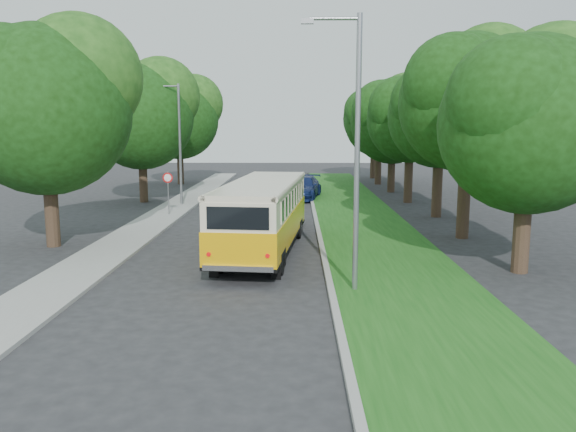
{
  "coord_description": "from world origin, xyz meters",
  "views": [
    {
      "loc": [
        2.54,
        -18.66,
        4.87
      ],
      "look_at": [
        2.24,
        2.69,
        1.5
      ],
      "focal_mm": 35.0,
      "sensor_mm": 36.0,
      "label": 1
    }
  ],
  "objects_px": {
    "lamppost_far": "(178,140)",
    "car_silver": "(278,216)",
    "lamppost_near": "(354,145)",
    "car_white": "(283,191)",
    "car_grey": "(302,182)",
    "car_blue": "(302,188)",
    "vintage_bus": "(263,217)"
  },
  "relations": [
    {
      "from": "car_silver",
      "to": "car_blue",
      "type": "distance_m",
      "value": 11.99
    },
    {
      "from": "car_silver",
      "to": "car_white",
      "type": "height_order",
      "value": "car_white"
    },
    {
      "from": "car_grey",
      "to": "vintage_bus",
      "type": "bearing_deg",
      "value": -96.68
    },
    {
      "from": "lamppost_far",
      "to": "car_silver",
      "type": "height_order",
      "value": "lamppost_far"
    },
    {
      "from": "vintage_bus",
      "to": "car_white",
      "type": "bearing_deg",
      "value": 94.23
    },
    {
      "from": "vintage_bus",
      "to": "car_grey",
      "type": "xyz_separation_m",
      "value": [
        1.73,
        22.04,
        -0.76
      ]
    },
    {
      "from": "lamppost_far",
      "to": "car_silver",
      "type": "relative_size",
      "value": 1.96
    },
    {
      "from": "lamppost_near",
      "to": "car_silver",
      "type": "bearing_deg",
      "value": 103.48
    },
    {
      "from": "lamppost_near",
      "to": "car_blue",
      "type": "height_order",
      "value": "lamppost_near"
    },
    {
      "from": "car_blue",
      "to": "car_grey",
      "type": "relative_size",
      "value": 1.08
    },
    {
      "from": "car_white",
      "to": "car_blue",
      "type": "bearing_deg",
      "value": 59.54
    },
    {
      "from": "car_silver",
      "to": "car_grey",
      "type": "xyz_separation_m",
      "value": [
        1.29,
        16.92,
        0.03
      ]
    },
    {
      "from": "vintage_bus",
      "to": "car_silver",
      "type": "relative_size",
      "value": 2.54
    },
    {
      "from": "lamppost_near",
      "to": "lamppost_far",
      "type": "relative_size",
      "value": 1.07
    },
    {
      "from": "vintage_bus",
      "to": "lamppost_far",
      "type": "bearing_deg",
      "value": 120.13
    },
    {
      "from": "car_silver",
      "to": "car_white",
      "type": "bearing_deg",
      "value": 111.45
    },
    {
      "from": "lamppost_far",
      "to": "car_white",
      "type": "bearing_deg",
      "value": 19.33
    },
    {
      "from": "vintage_bus",
      "to": "car_grey",
      "type": "relative_size",
      "value": 1.97
    },
    {
      "from": "lamppost_far",
      "to": "car_blue",
      "type": "distance_m",
      "value": 9.23
    },
    {
      "from": "car_blue",
      "to": "vintage_bus",
      "type": "bearing_deg",
      "value": -86.06
    },
    {
      "from": "lamppost_near",
      "to": "car_blue",
      "type": "relative_size",
      "value": 1.51
    },
    {
      "from": "lamppost_far",
      "to": "car_grey",
      "type": "bearing_deg",
      "value": 48.95
    },
    {
      "from": "vintage_bus",
      "to": "car_white",
      "type": "relative_size",
      "value": 2.3
    },
    {
      "from": "car_grey",
      "to": "lamppost_far",
      "type": "bearing_deg",
      "value": -133.23
    },
    {
      "from": "vintage_bus",
      "to": "car_silver",
      "type": "bearing_deg",
      "value": 90.9
    },
    {
      "from": "lamppost_far",
      "to": "car_blue",
      "type": "xyz_separation_m",
      "value": [
        7.7,
        3.84,
        -3.34
      ]
    },
    {
      "from": "vintage_bus",
      "to": "car_silver",
      "type": "height_order",
      "value": "vintage_bus"
    },
    {
      "from": "vintage_bus",
      "to": "car_grey",
      "type": "bearing_deg",
      "value": 91.31
    },
    {
      "from": "car_blue",
      "to": "lamppost_near",
      "type": "bearing_deg",
      "value": -77.17
    },
    {
      "from": "lamppost_near",
      "to": "car_white",
      "type": "bearing_deg",
      "value": 96.91
    },
    {
      "from": "lamppost_far",
      "to": "car_grey",
      "type": "xyz_separation_m",
      "value": [
        7.7,
        8.84,
        -3.43
      ]
    },
    {
      "from": "car_silver",
      "to": "car_grey",
      "type": "bearing_deg",
      "value": 106.99
    }
  ]
}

